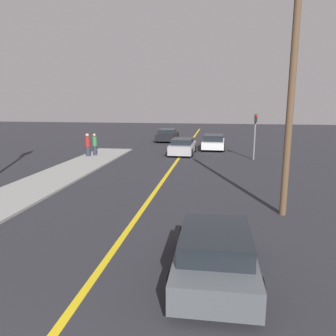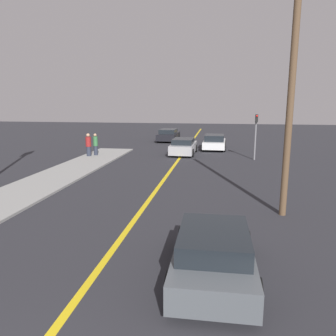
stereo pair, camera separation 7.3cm
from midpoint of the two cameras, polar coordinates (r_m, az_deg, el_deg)
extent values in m
cube|color=gold|center=(20.54, 0.58, 0.02)|extent=(0.20, 60.00, 0.01)
cube|color=gray|center=(17.35, -21.84, -2.82)|extent=(2.92, 25.01, 0.10)
cube|color=#4C5156|center=(8.13, 7.90, -15.02)|extent=(1.84, 3.92, 0.61)
cube|color=black|center=(7.73, 7.98, -12.17)|extent=(1.60, 2.17, 0.45)
cylinder|color=black|center=(9.32, 2.56, -12.32)|extent=(0.23, 0.68, 0.68)
cylinder|color=black|center=(9.33, 13.25, -12.61)|extent=(0.23, 0.68, 0.68)
cylinder|color=black|center=(7.19, 0.59, -20.09)|extent=(0.23, 0.68, 0.68)
cylinder|color=black|center=(7.21, 15.03, -20.45)|extent=(0.23, 0.68, 0.68)
cube|color=#9E9EA3|center=(25.91, 2.50, 3.55)|extent=(1.84, 4.11, 0.68)
cube|color=black|center=(25.63, 2.46, 4.69)|extent=(1.59, 2.27, 0.41)
cylinder|color=black|center=(27.29, 1.12, 3.54)|extent=(0.23, 0.62, 0.61)
cylinder|color=black|center=(27.08, 4.59, 3.45)|extent=(0.23, 0.62, 0.61)
cylinder|color=black|center=(24.83, 0.21, 2.74)|extent=(0.23, 0.62, 0.61)
cylinder|color=black|center=(24.60, 4.02, 2.63)|extent=(0.23, 0.62, 0.61)
cube|color=silver|center=(28.77, 7.84, 4.21)|extent=(1.92, 3.91, 0.58)
cube|color=black|center=(28.51, 7.87, 5.25)|extent=(1.66, 2.17, 0.51)
cylinder|color=black|center=(30.02, 6.27, 4.30)|extent=(0.24, 0.71, 0.71)
cylinder|color=black|center=(29.95, 9.60, 4.19)|extent=(0.24, 0.71, 0.71)
cylinder|color=black|center=(27.65, 5.93, 3.69)|extent=(0.24, 0.71, 0.71)
cylinder|color=black|center=(27.58, 9.54, 3.57)|extent=(0.24, 0.71, 0.71)
cube|color=black|center=(34.56, -0.14, 5.59)|extent=(1.89, 4.44, 0.65)
cube|color=black|center=(34.29, -0.20, 6.44)|extent=(1.65, 2.45, 0.42)
cylinder|color=black|center=(36.07, -1.16, 5.57)|extent=(0.23, 0.70, 0.70)
cylinder|color=black|center=(35.80, 1.62, 5.53)|extent=(0.23, 0.70, 0.70)
cylinder|color=black|center=(33.40, -2.02, 5.09)|extent=(0.23, 0.70, 0.70)
cylinder|color=black|center=(33.10, 0.98, 5.03)|extent=(0.23, 0.70, 0.70)
cylinder|color=#282D3D|center=(25.09, -13.84, 2.85)|extent=(0.34, 0.34, 0.71)
cylinder|color=maroon|center=(24.99, -13.92, 4.46)|extent=(0.40, 0.40, 0.71)
sphere|color=tan|center=(24.94, -13.97, 5.56)|extent=(0.26, 0.26, 0.26)
cylinder|color=#282D3D|center=(25.40, -12.69, 3.00)|extent=(0.30, 0.30, 0.70)
cylinder|color=#336B3D|center=(25.31, -12.76, 4.57)|extent=(0.35, 0.35, 0.70)
sphere|color=tan|center=(25.26, -12.81, 5.62)|extent=(0.23, 0.23, 0.23)
cylinder|color=slate|center=(24.01, 14.75, 5.21)|extent=(0.12, 0.12, 3.22)
cube|color=black|center=(23.73, 14.96, 8.37)|extent=(0.18, 0.18, 0.55)
sphere|color=red|center=(23.64, 15.00, 8.75)|extent=(0.14, 0.14, 0.14)
cylinder|color=brown|center=(12.26, 20.35, 9.90)|extent=(0.24, 0.24, 7.82)
camera|label=1|loc=(0.04, -90.15, -0.03)|focal=35.00mm
camera|label=2|loc=(0.04, 89.85, 0.03)|focal=35.00mm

